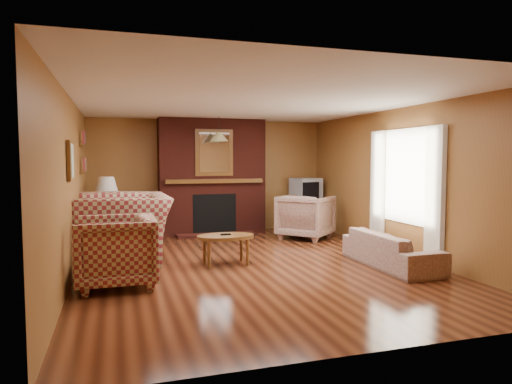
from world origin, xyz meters
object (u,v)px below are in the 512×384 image
object	(u,v)px
plaid_loveseat	(122,228)
floral_armchair	(306,217)
fireplace	(212,177)
plaid_armchair	(116,251)
side_table	(107,228)
floral_sofa	(391,249)
crt_tv	(306,190)
tv_stand	(306,216)
coffee_table	(226,239)
table_lamp	(107,193)

from	to	relation	value
plaid_loveseat	floral_armchair	distance (m)	3.63
fireplace	plaid_armchair	distance (m)	4.15
fireplace	side_table	bearing A→B (deg)	-165.71
floral_sofa	floral_armchair	bearing A→B (deg)	5.32
floral_sofa	floral_armchair	size ratio (longest dim) A/B	1.81
floral_armchair	crt_tv	bearing A→B (deg)	-65.55
plaid_armchair	crt_tv	xyz separation A→B (m)	(4.00, 3.40, 0.46)
floral_sofa	crt_tv	bearing A→B (deg)	-2.73
plaid_loveseat	tv_stand	size ratio (longest dim) A/B	2.44
plaid_loveseat	coffee_table	distance (m)	1.65
coffee_table	table_lamp	distance (m)	2.94
side_table	table_lamp	xyz separation A→B (m)	(0.00, 0.00, 0.66)
crt_tv	table_lamp	bearing A→B (deg)	-175.26
fireplace	table_lamp	xyz separation A→B (m)	(-2.10, -0.53, -0.24)
fireplace	floral_armchair	distance (m)	2.14
floral_armchair	side_table	bearing A→B (deg)	38.42
floral_sofa	plaid_armchair	bearing A→B (deg)	88.25
plaid_armchair	side_table	xyz separation A→B (m)	(-0.15, 3.06, -0.16)
table_lamp	plaid_loveseat	bearing A→B (deg)	-80.99
side_table	crt_tv	xyz separation A→B (m)	(4.15, 0.34, 0.62)
floral_armchair	coffee_table	world-z (taller)	floral_armchair
floral_sofa	table_lamp	distance (m)	5.14
coffee_table	table_lamp	world-z (taller)	table_lamp
floral_armchair	table_lamp	distance (m)	3.83
fireplace	coffee_table	distance (m)	3.00
plaid_armchair	table_lamp	size ratio (longest dim) A/B	1.40
plaid_loveseat	floral_sofa	xyz separation A→B (m)	(3.75, -1.58, -0.26)
floral_armchair	side_table	xyz separation A→B (m)	(-3.75, 0.60, -0.16)
floral_sofa	plaid_loveseat	bearing A→B (deg)	66.89
floral_sofa	coffee_table	size ratio (longest dim) A/B	2.01
fireplace	side_table	size ratio (longest dim) A/B	4.33
plaid_loveseat	crt_tv	xyz separation A→B (m)	(3.90, 1.92, 0.38)
coffee_table	table_lamp	size ratio (longest dim) A/B	1.25
side_table	crt_tv	distance (m)	4.21
plaid_loveseat	side_table	bearing A→B (deg)	-172.66
plaid_armchair	coffee_table	distance (m)	1.73
side_table	tv_stand	world-z (taller)	tv_stand
fireplace	floral_armchair	size ratio (longest dim) A/B	2.52
tv_stand	crt_tv	distance (m)	0.57
tv_stand	plaid_loveseat	bearing A→B (deg)	-148.50
plaid_loveseat	coffee_table	bearing A→B (deg)	61.19
plaid_armchair	table_lamp	xyz separation A→B (m)	(-0.15, 3.06, 0.50)
coffee_table	tv_stand	xyz separation A→B (m)	(2.44, 2.68, -0.06)
plaid_loveseat	fireplace	bearing A→B (deg)	137.12
plaid_loveseat	side_table	world-z (taller)	plaid_loveseat
fireplace	side_table	xyz separation A→B (m)	(-2.10, -0.53, -0.90)
floral_armchair	table_lamp	bearing A→B (deg)	38.42
coffee_table	side_table	xyz separation A→B (m)	(-1.71, 2.33, -0.11)
plaid_loveseat	coffee_table	xyz separation A→B (m)	(1.46, -0.75, -0.13)
side_table	plaid_loveseat	bearing A→B (deg)	-80.99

